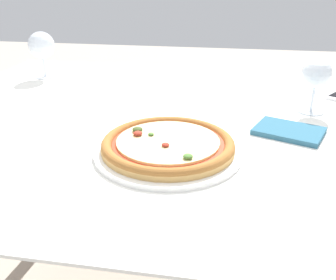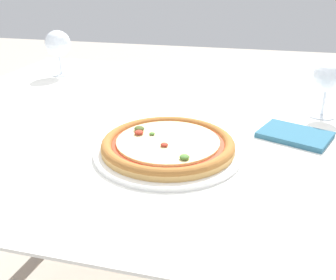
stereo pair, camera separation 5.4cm
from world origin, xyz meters
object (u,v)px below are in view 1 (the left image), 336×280
wine_glass_far_left (316,76)px  wine_glass_far_right (41,46)px  pizza_plate (168,146)px  dining_table (167,142)px

wine_glass_far_left → wine_glass_far_right: bearing=165.8°
pizza_plate → dining_table: bearing=100.1°
wine_glass_far_right → dining_table: bearing=-32.1°
pizza_plate → wine_glass_far_right: bearing=135.1°
dining_table → wine_glass_far_left: size_ratio=9.68×
dining_table → pizza_plate: size_ratio=4.49×
dining_table → wine_glass_far_left: bearing=13.4°
wine_glass_far_left → dining_table: bearing=-166.6°
dining_table → wine_glass_far_right: bearing=147.9°
dining_table → pizza_plate: 0.24m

